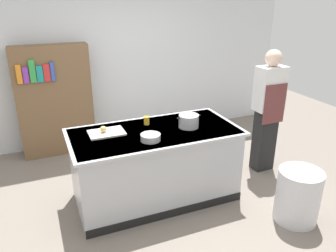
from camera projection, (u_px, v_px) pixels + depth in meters
ground_plane at (156, 197)px, 4.20m from camera, size 10.00×10.00×0.00m
back_wall at (109, 51)px, 5.44m from camera, size 6.40×0.12×3.00m
counter_island at (155, 164)px, 4.02m from camera, size 1.98×0.98×0.90m
cutting_board at (107, 133)px, 3.79m from camera, size 0.40×0.28×0.02m
onion at (103, 129)px, 3.76m from camera, size 0.08×0.08×0.08m
stock_pot at (189, 121)px, 3.95m from camera, size 0.30×0.24×0.15m
mixing_bowl at (151, 137)px, 3.60m from camera, size 0.22×0.22×0.07m
juice_cup at (147, 121)px, 4.04m from camera, size 0.07×0.07×0.10m
trash_bin at (298, 196)px, 3.67m from camera, size 0.48×0.48×0.61m
person_chef at (268, 109)px, 4.55m from camera, size 0.38×0.25×1.72m
bookshelf at (55, 101)px, 5.08m from camera, size 1.10×0.31×1.70m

